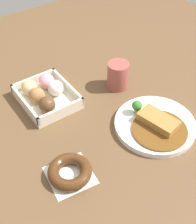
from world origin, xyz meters
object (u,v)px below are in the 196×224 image
Objects in this scene: donut_box at (45,94)px; coffee_mug at (118,75)px; curry_plate at (155,124)px; chocolate_ring_donut at (70,172)px.

donut_box is 0.25m from coffee_mug.
coffee_mug reaches higher than curry_plate.
coffee_mug is (-0.22, 0.03, 0.03)m from curry_plate.
donut_box is at bearing -107.51° from coffee_mug.
chocolate_ring_donut is 0.40m from coffee_mug.
chocolate_ring_donut is at bearing -16.40° from donut_box.
chocolate_ring_donut is (0.30, -0.09, -0.01)m from donut_box.
coffee_mug reaches higher than donut_box.
curry_plate is 2.63× the size of coffee_mug.
curry_plate is 1.26× the size of donut_box.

